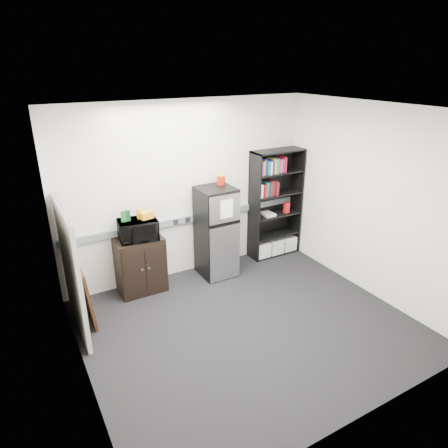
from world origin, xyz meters
name	(u,v)px	position (x,y,z in m)	size (l,w,h in m)	color
floor	(248,325)	(0.00, 0.00, 0.00)	(4.00, 4.00, 0.00)	black
wall_back	(188,190)	(0.00, 1.75, 1.35)	(4.00, 0.02, 2.70)	white
wall_right	(371,202)	(2.00, 0.00, 1.35)	(0.02, 3.50, 2.70)	white
wall_left	(73,270)	(-2.00, 0.00, 1.35)	(0.02, 3.50, 2.70)	white
ceiling	(254,110)	(0.00, 0.00, 2.70)	(4.00, 3.50, 0.02)	white
electrical_raceway	(190,219)	(0.00, 1.72, 0.90)	(3.92, 0.05, 0.10)	slate
wall_note	(166,181)	(-0.35, 1.74, 1.55)	(0.14, 0.00, 0.10)	white
bookshelf	(275,205)	(1.53, 1.57, 0.91)	(0.90, 0.34, 1.85)	black
cubicle_partition	(71,270)	(-1.90, 1.08, 0.81)	(0.06, 1.30, 1.62)	gray
cabinet	(141,265)	(-0.91, 1.50, 0.42)	(0.67, 0.45, 0.84)	black
microwave	(138,230)	(-0.91, 1.48, 0.99)	(0.53, 0.36, 0.29)	black
snack_box_a	(123,216)	(-1.08, 1.52, 1.21)	(0.07, 0.05, 0.15)	#1C6224
snack_box_b	(128,216)	(-1.02, 1.52, 1.21)	(0.07, 0.05, 0.15)	#0D3917
snack_box_c	(140,214)	(-0.85, 1.52, 1.20)	(0.07, 0.05, 0.14)	#C48E12
snack_bag	(147,215)	(-0.77, 1.47, 1.18)	(0.18, 0.10, 0.10)	orange
refrigerator	(216,232)	(0.31, 1.42, 0.72)	(0.54, 0.56, 1.43)	black
coffee_can	(221,179)	(0.46, 1.55, 1.52)	(0.13, 0.13, 0.18)	#B01D08
framed_poster	(86,294)	(-1.77, 1.13, 0.41)	(0.11, 0.63, 0.81)	black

